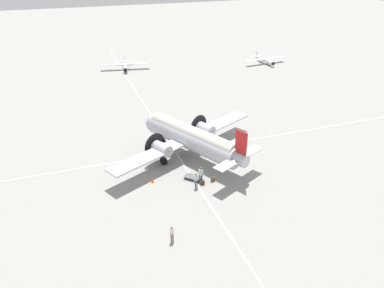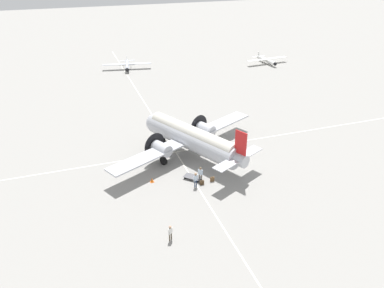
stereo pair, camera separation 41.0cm
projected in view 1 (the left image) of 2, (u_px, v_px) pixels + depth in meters
name	position (u px, v px, depth m)	size (l,w,h in m)	color
ground_plane	(192.00, 156.00, 48.81)	(300.00, 300.00, 0.00)	gray
apron_line_eastwest	(188.00, 150.00, 50.32)	(120.00, 0.16, 0.01)	silver
apron_line_northsouth	(180.00, 158.00, 48.31)	(0.16, 120.00, 0.01)	silver
airliner_main	(189.00, 137.00, 47.89)	(22.14, 16.79, 6.18)	silver
crew_foreground	(172.00, 232.00, 34.28)	(0.50, 0.36, 1.67)	#473D2D
passenger_boarding	(196.00, 178.00, 42.04)	(0.57, 0.38, 1.85)	navy
ramp_agent	(201.00, 172.00, 43.20)	(0.46, 0.45, 1.78)	#473D2D
suitcase_near_door	(202.00, 183.00, 42.85)	(0.48, 0.19, 0.56)	#47331E
suitcase_upright_spare	(213.00, 179.00, 43.45)	(0.48, 0.17, 0.62)	brown
baggage_cart	(193.00, 177.00, 43.88)	(2.22, 2.22, 0.56)	#56565B
light_aircraft_distant	(265.00, 60.00, 88.00)	(10.46, 7.78, 2.00)	white
light_aircraft_taxiing	(125.00, 65.00, 83.83)	(10.77, 8.10, 2.06)	#B7BCC6
traffic_cone	(152.00, 180.00, 43.28)	(0.42, 0.42, 0.55)	orange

